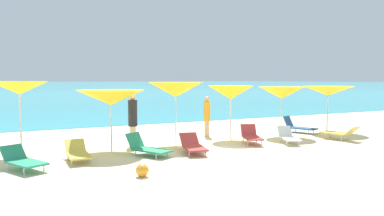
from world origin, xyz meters
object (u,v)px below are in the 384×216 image
(lounge_chair_1, at_px, (78,153))
(beach_ball, at_px, (142,170))
(beachgoer_0, at_px, (133,118))
(umbrella_5, at_px, (328,91))
(lounge_chair_0, at_px, (147,147))
(lounge_chair_4, at_px, (23,160))
(lounge_chair_7, at_px, (288,136))
(umbrella_4, at_px, (282,93))
(lounge_chair_3, at_px, (193,145))
(umbrella_1, at_px, (111,98))
(lounge_chair_5, at_px, (340,132))
(beachgoer_1, at_px, (207,115))
(lounge_chair_2, at_px, (298,126))
(umbrella_2, at_px, (176,90))
(lounge_chair_6, at_px, (251,136))
(umbrella_0, at_px, (19,88))
(umbrella_3, at_px, (231,93))

(lounge_chair_1, xyz_separation_m, beach_ball, (1.11, -2.54, -0.09))
(lounge_chair_1, relative_size, beachgoer_0, 0.79)
(umbrella_5, bearing_deg, beachgoer_0, 176.26)
(lounge_chair_0, bearing_deg, beachgoer_0, 57.75)
(lounge_chair_0, distance_m, lounge_chair_4, 3.60)
(lounge_chair_7, bearing_deg, beach_ball, -138.70)
(umbrella_4, bearing_deg, lounge_chair_4, -171.08)
(umbrella_5, xyz_separation_m, lounge_chair_3, (-7.70, -1.53, -1.62))
(umbrella_1, distance_m, lounge_chair_3, 3.15)
(lounge_chair_5, relative_size, beachgoer_1, 0.89)
(lounge_chair_4, relative_size, beachgoer_1, 0.92)
(lounge_chair_4, bearing_deg, lounge_chair_1, -8.17)
(lounge_chair_2, bearing_deg, beach_ball, -176.55)
(lounge_chair_5, height_order, beachgoer_0, beachgoer_0)
(lounge_chair_4, distance_m, beach_ball, 3.33)
(lounge_chair_0, relative_size, lounge_chair_2, 1.02)
(lounge_chair_2, bearing_deg, umbrella_1, 161.95)
(lounge_chair_2, height_order, beachgoer_0, beachgoer_0)
(lounge_chair_5, bearing_deg, lounge_chair_1, -18.65)
(umbrella_1, relative_size, umbrella_2, 1.06)
(umbrella_1, distance_m, beachgoer_0, 1.37)
(umbrella_1, bearing_deg, beach_ball, -92.71)
(umbrella_4, xyz_separation_m, lounge_chair_7, (-1.00, -1.60, -1.58))
(umbrella_4, height_order, beachgoer_1, umbrella_4)
(lounge_chair_4, xyz_separation_m, lounge_chair_6, (7.77, 0.51, 0.05))
(umbrella_1, relative_size, umbrella_5, 1.00)
(umbrella_0, distance_m, lounge_chair_5, 11.83)
(umbrella_2, distance_m, umbrella_4, 4.88)
(umbrella_0, distance_m, beach_ball, 5.27)
(umbrella_4, relative_size, lounge_chair_3, 1.24)
(beachgoer_1, bearing_deg, umbrella_0, -153.32)
(umbrella_5, distance_m, lounge_chair_4, 12.96)
(lounge_chair_1, height_order, beachgoer_1, beachgoer_1)
(umbrella_1, bearing_deg, umbrella_3, 4.03)
(lounge_chair_3, relative_size, beachgoer_0, 0.90)
(umbrella_4, bearing_deg, umbrella_1, -179.51)
(lounge_chair_0, bearing_deg, lounge_chair_3, -38.43)
(umbrella_1, xyz_separation_m, lounge_chair_5, (8.71, -1.83, -1.50))
(umbrella_5, xyz_separation_m, lounge_chair_0, (-9.19, -1.26, -1.62))
(lounge_chair_0, bearing_deg, umbrella_5, -20.28)
(lounge_chair_0, bearing_deg, lounge_chair_2, -15.81)
(beachgoer_1, bearing_deg, umbrella_4, -3.25)
(lounge_chair_1, distance_m, lounge_chair_3, 3.61)
(umbrella_1, xyz_separation_m, beach_ball, (-0.17, -3.59, -1.64))
(lounge_chair_2, distance_m, beachgoer_0, 7.79)
(umbrella_5, height_order, lounge_chair_6, umbrella_5)
(umbrella_3, relative_size, lounge_chair_1, 1.45)
(umbrella_1, xyz_separation_m, lounge_chair_4, (-2.77, -1.52, -1.53))
(lounge_chair_0, relative_size, lounge_chair_7, 1.10)
(umbrella_0, height_order, lounge_chair_6, umbrella_0)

